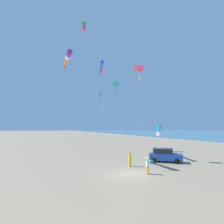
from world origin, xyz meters
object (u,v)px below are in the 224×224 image
kite_box_long_streamer_right (158,131)px  kite_windsock_teal_far_right (68,58)px  kite_delta_small_distant (116,84)px  kite_delta_yellow_midlevel (101,95)px  kite_windsock_green_low_center (101,68)px  person_child_green_jacket (147,165)px  kite_box_blue_topmost (84,27)px  kite_delta_checkered_midright (139,68)px  person_adult_flyer (130,158)px  parked_car (165,155)px  cooler_box (151,162)px

kite_box_long_streamer_right → kite_windsock_teal_far_right: kite_windsock_teal_far_right is taller
kite_delta_small_distant → kite_delta_yellow_midlevel: bearing=-71.4°
kite_windsock_green_low_center → kite_delta_yellow_midlevel: size_ratio=1.33×
person_child_green_jacket → kite_box_long_streamer_right: kite_box_long_streamer_right is taller
kite_box_blue_topmost → kite_delta_checkered_midright: kite_box_blue_topmost is taller
person_adult_flyer → kite_windsock_teal_far_right: size_ratio=0.12×
kite_box_blue_topmost → kite_delta_yellow_midlevel: kite_box_blue_topmost is taller
person_child_green_jacket → kite_delta_yellow_midlevel: kite_delta_yellow_midlevel is taller
kite_windsock_green_low_center → kite_delta_small_distant: bearing=178.5°
parked_car → kite_windsock_teal_far_right: bearing=-21.0°
person_adult_flyer → kite_delta_yellow_midlevel: (-0.73, -13.25, 10.33)m
person_adult_flyer → kite_box_blue_topmost: (4.15, -7.96, 20.55)m
kite_box_blue_topmost → kite_windsock_teal_far_right: 7.83m
person_child_green_jacket → kite_delta_checkered_midright: size_ratio=0.12×
kite_delta_small_distant → kite_delta_checkered_midright: kite_delta_checkered_midright is taller
kite_box_blue_topmost → kite_delta_checkered_midright: 12.04m
parked_car → kite_delta_yellow_midlevel: kite_delta_yellow_midlevel is taller
kite_box_long_streamer_right → kite_box_blue_topmost: kite_box_blue_topmost is taller
cooler_box → kite_box_long_streamer_right: (-8.57, -9.17, 3.89)m
person_adult_flyer → kite_box_blue_topmost: size_ratio=0.08×
cooler_box → kite_delta_yellow_midlevel: size_ratio=0.05×
cooler_box → kite_delta_yellow_midlevel: kite_delta_yellow_midlevel is taller
parked_car → kite_windsock_green_low_center: kite_windsock_green_low_center is taller
parked_car → kite_windsock_green_low_center: size_ratio=0.29×
cooler_box → kite_delta_small_distant: bearing=-81.9°
cooler_box → kite_box_blue_topmost: (7.53, -7.45, 21.33)m
kite_delta_yellow_midlevel → kite_delta_checkered_midright: (-2.44, 10.63, 2.29)m
kite_delta_yellow_midlevel → kite_box_long_streamer_right: bearing=162.4°
person_child_green_jacket → kite_delta_small_distant: (-2.21, -12.66, 11.71)m
kite_delta_yellow_midlevel → kite_windsock_teal_far_right: kite_windsock_teal_far_right is taller
person_child_green_jacket → kite_delta_yellow_midlevel: (-0.75, -16.97, 10.37)m
kite_windsock_green_low_center → kite_box_blue_topmost: kite_box_blue_topmost is taller
kite_windsock_teal_far_right → kite_delta_small_distant: size_ratio=1.14×
kite_box_long_streamer_right → kite_box_blue_topmost: 23.80m
kite_windsock_green_low_center → kite_delta_yellow_midlevel: (-1.39, -4.24, -4.03)m
kite_box_long_streamer_right → kite_delta_small_distant: bearing=4.4°
person_child_green_jacket → kite_windsock_teal_far_right: kite_windsock_teal_far_right is taller
kite_box_long_streamer_right → kite_windsock_green_low_center: (12.61, 0.68, 11.25)m
kite_delta_yellow_midlevel → parked_car: bearing=111.7°
kite_box_blue_topmost → kite_delta_yellow_midlevel: 12.49m
kite_windsock_teal_far_right → kite_windsock_green_low_center: bearing=-150.9°
parked_car → cooler_box: (2.40, 0.03, -0.74)m
kite_windsock_green_low_center → kite_delta_checkered_midright: size_ratio=1.11×
kite_windsock_green_low_center → kite_box_blue_topmost: (3.49, 1.04, 6.19)m
kite_delta_checkered_midright → cooler_box: bearing=95.8°
kite_windsock_green_low_center → kite_delta_small_distant: kite_windsock_green_low_center is taller
cooler_box → person_child_green_jacket: 5.49m
kite_box_long_streamer_right → kite_windsock_green_low_center: kite_windsock_green_low_center is taller
cooler_box → kite_delta_checkered_midright: kite_delta_checkered_midright is taller
parked_car → kite_windsock_teal_far_right: (12.80, -4.93, 13.75)m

